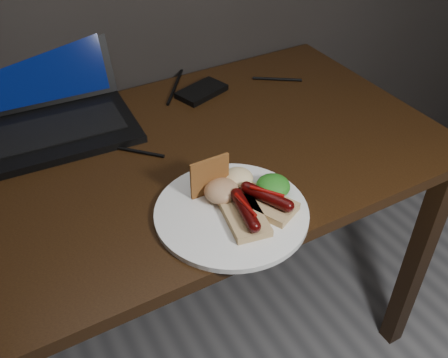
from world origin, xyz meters
name	(u,v)px	position (x,y,z in m)	size (l,w,h in m)	color
desk	(153,194)	(0.00, 1.38, 0.66)	(1.40, 0.70, 0.75)	#321E0C
laptop	(47,105)	(-0.15, 1.65, 0.80)	(0.40, 0.35, 0.25)	black
hard_drive	(202,91)	(0.25, 1.60, 0.76)	(0.13, 0.08, 0.02)	black
desk_cables	(126,124)	(0.01, 1.56, 0.75)	(1.08, 0.39, 0.01)	black
plate	(231,212)	(0.08, 1.14, 0.76)	(0.31, 0.31, 0.01)	white
bread_sausage_center	(245,214)	(0.08, 1.11, 0.78)	(0.09, 0.13, 0.04)	#E2C685
bread_sausage_right	(266,201)	(0.14, 1.12, 0.78)	(0.11, 0.13, 0.04)	#E2C685
crispbread	(210,176)	(0.07, 1.21, 0.80)	(0.09, 0.01, 0.09)	#AE642F
salad_greens	(273,186)	(0.18, 1.15, 0.78)	(0.07, 0.07, 0.04)	#216113
salsa_mound	(222,191)	(0.08, 1.18, 0.78)	(0.07, 0.07, 0.04)	maroon
coleslaw_mound	(238,178)	(0.13, 1.21, 0.78)	(0.06, 0.06, 0.04)	white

